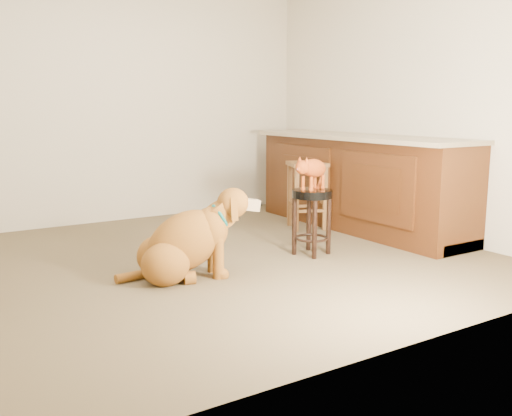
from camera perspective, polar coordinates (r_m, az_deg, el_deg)
floor at (r=4.55m, az=-5.67°, el=-5.45°), size 4.50×4.00×0.01m
room_shell at (r=4.40m, az=-6.06°, el=16.05°), size 4.54×4.04×2.62m
cabinet_run at (r=5.80m, az=10.28°, el=2.27°), size 0.70×2.56×0.94m
padded_stool at (r=4.72m, az=5.61°, el=-0.06°), size 0.35×0.35×0.54m
wood_stool at (r=5.76m, az=5.11°, el=1.40°), size 0.47×0.47×0.67m
golden_retriever at (r=4.11m, az=-6.97°, el=-3.50°), size 1.04×0.60×0.68m
tabby_kitten at (r=4.66m, az=5.59°, el=3.86°), size 0.45×0.28×0.31m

